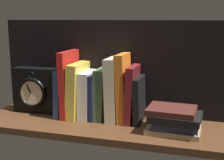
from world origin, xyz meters
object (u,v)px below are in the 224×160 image
Objects in this scene: book_blue_modern at (64,92)px; book_green_romantic at (103,94)px; book_cream_twain at (114,89)px; book_navy_bierce at (96,96)px; book_stack_side at (174,120)px; book_black_skeptic at (139,100)px; framed_clock at (35,90)px; book_red_requiem at (69,84)px; book_yellow_seinlanguage at (78,90)px; book_orange_pandolfini at (124,88)px; book_white_catcher at (88,94)px; book_maroon_dawkins at (132,94)px.

book_green_romantic is at bearing 0.00° from book_blue_modern.
book_navy_bierce is at bearing 180.00° from book_cream_twain.
book_green_romantic is at bearing 164.41° from book_stack_side.
framed_clock is (-43.74, 0.10, 0.64)cm from book_black_skeptic.
book_blue_modern is 12.84cm from framed_clock.
book_red_requiem is 1.40× the size of framed_clock.
book_yellow_seinlanguage is 18.82cm from book_orange_pandolfini.
book_red_requiem reaches higher than book_cream_twain.
book_yellow_seinlanguage is 4.58cm from book_white_catcher.
book_black_skeptic is at bearing 0.00° from book_red_requiem.
book_orange_pandolfini reaches higher than book_cream_twain.
book_red_requiem is at bearing 180.00° from book_orange_pandolfini.
book_stack_side is at bearing -10.53° from book_red_requiem.
framed_clock is at bearing 172.17° from book_stack_side.
book_orange_pandolfini reaches higher than book_white_catcher.
book_orange_pandolfini is (11.21, 0.00, 4.01)cm from book_navy_bierce.
book_stack_side is at bearing -18.22° from book_cream_twain.
book_green_romantic reaches higher than book_navy_bierce.
book_red_requiem is 1.42× the size of book_white_catcher.
book_white_catcher is at bearing -180.00° from book_maroon_dawkins.
book_green_romantic is 4.79cm from book_cream_twain.
book_yellow_seinlanguage is 21.93cm from book_maroon_dawkins.
book_cream_twain is at bearing -0.16° from framed_clock.
book_orange_pandolfini is 3.91cm from book_maroon_dawkins.
book_green_romantic is at bearing -0.19° from framed_clock.
book_red_requiem is 15.92cm from framed_clock.
book_cream_twain reaches higher than book_black_skeptic.
book_red_requiem is at bearing 180.00° from book_navy_bierce.
book_yellow_seinlanguage reaches higher than book_white_catcher.
book_yellow_seinlanguage is at bearing 0.00° from book_red_requiem.
book_maroon_dawkins is (3.24, 0.00, -2.19)cm from book_orange_pandolfini.
book_maroon_dawkins is (21.93, 0.00, -0.07)cm from book_yellow_seinlanguage.
book_red_requiem reaches higher than book_white_catcher.
framed_clock is (-29.52, 0.10, -0.60)cm from book_green_romantic.
book_white_catcher is 0.71× the size of book_orange_pandolfini.
book_navy_bierce is 0.94× the size of book_stack_side.
book_orange_pandolfini is at bearing 0.00° from book_navy_bierce.
book_stack_side is at bearing -21.49° from book_orange_pandolfini.
framed_clock is at bearing 179.84° from book_cream_twain.
book_blue_modern is 16.69cm from book_green_romantic.
book_black_skeptic is (6.07, 0.00, -4.21)cm from book_orange_pandolfini.
book_black_skeptic is (14.23, 0.00, -1.24)cm from book_green_romantic.
book_white_catcher is at bearing 0.00° from book_yellow_seinlanguage.
book_white_catcher reaches higher than book_navy_bierce.
book_maroon_dawkins reaches higher than book_navy_bierce.
book_cream_twain is at bearing 0.00° from book_white_catcher.
book_cream_twain is at bearing 0.00° from book_blue_modern.
book_maroon_dawkins is at bearing 0.00° from book_navy_bierce.
book_yellow_seinlanguage is at bearing 180.00° from book_navy_bierce.
book_white_catcher is 0.76× the size of book_cream_twain.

